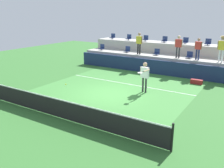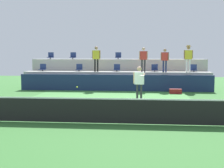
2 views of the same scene
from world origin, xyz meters
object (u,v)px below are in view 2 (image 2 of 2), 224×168
(stadium_chair_upper_mid_right, at_px, (142,56))
(spectator_in_grey, at_px, (143,57))
(equipment_bag, at_px, (175,91))
(stadium_chair_lower_left, at_px, (79,68))
(stadium_chair_upper_far_right, at_px, (189,56))
(spectator_leaning_on_rail, at_px, (96,56))
(stadium_chair_lower_far_left, at_px, (43,68))
(stadium_chair_upper_center, at_px, (118,56))
(spectator_with_hat, at_px, (188,55))
(stadium_chair_upper_right, at_px, (166,56))
(stadium_chair_lower_center, at_px, (117,68))
(tennis_player, at_px, (139,80))
(stadium_chair_upper_mid_left, at_px, (95,56))
(stadium_chair_lower_far_right, at_px, (194,69))
(stadium_chair_upper_far_left, at_px, (51,56))
(spectator_in_white, at_px, (165,58))
(stadium_chair_upper_left, at_px, (73,56))
(stadium_chair_lower_right, at_px, (155,69))
(tennis_ball, at_px, (77,87))

(stadium_chair_upper_mid_right, distance_m, spectator_in_grey, 2.19)
(equipment_bag, bearing_deg, stadium_chair_upper_mid_right, 116.89)
(stadium_chair_lower_left, distance_m, stadium_chair_upper_far_right, 8.24)
(spectator_in_grey, bearing_deg, spectator_leaning_on_rail, 180.00)
(stadium_chair_lower_far_left, relative_size, stadium_chair_upper_center, 1.00)
(spectator_in_grey, bearing_deg, spectator_with_hat, 0.00)
(stadium_chair_upper_right, bearing_deg, spectator_in_grey, -127.59)
(stadium_chair_lower_left, relative_size, stadium_chair_lower_center, 1.00)
(tennis_player, height_order, spectator_with_hat, spectator_with_hat)
(tennis_player, height_order, equipment_bag, tennis_player)
(stadium_chair_upper_mid_left, relative_size, stadium_chair_upper_mid_right, 1.00)
(spectator_in_grey, bearing_deg, stadium_chair_upper_mid_left, 149.46)
(stadium_chair_lower_far_right, xyz_separation_m, spectator_with_hat, (-0.44, -0.38, 0.92))
(stadium_chair_upper_far_left, relative_size, spectator_in_white, 0.33)
(stadium_chair_lower_center, distance_m, tennis_player, 6.09)
(tennis_player, bearing_deg, stadium_chair_lower_far_left, 140.27)
(stadium_chair_lower_left, relative_size, spectator_in_grey, 0.31)
(stadium_chair_upper_mid_left, bearing_deg, equipment_bag, -36.07)
(stadium_chair_upper_left, bearing_deg, stadium_chair_lower_right, -16.16)
(spectator_in_grey, bearing_deg, stadium_chair_upper_center, 131.12)
(spectator_in_white, xyz_separation_m, spectator_with_hat, (1.58, 0.00, 0.19))
(stadium_chair_upper_mid_left, relative_size, tennis_ball, 7.65)
(stadium_chair_lower_far_left, distance_m, stadium_chair_lower_far_right, 10.74)
(stadium_chair_lower_far_left, bearing_deg, spectator_in_white, -2.52)
(spectator_with_hat, bearing_deg, tennis_ball, -120.51)
(stadium_chair_upper_mid_left, height_order, spectator_in_grey, spectator_in_grey)
(stadium_chair_upper_mid_right, height_order, spectator_in_white, spectator_in_white)
(stadium_chair_upper_left, distance_m, stadium_chair_upper_far_right, 8.84)
(stadium_chair_upper_left, xyz_separation_m, tennis_ball, (2.80, -11.78, -1.15))
(stadium_chair_upper_mid_right, bearing_deg, stadium_chair_lower_center, -134.36)
(stadium_chair_upper_center, bearing_deg, tennis_player, -77.54)
(stadium_chair_lower_right, bearing_deg, spectator_in_white, -29.98)
(stadium_chair_lower_center, height_order, spectator_in_grey, spectator_in_grey)
(stadium_chair_upper_far_right, relative_size, spectator_in_white, 0.33)
(stadium_chair_upper_left, relative_size, spectator_with_hat, 0.28)
(stadium_chair_upper_mid_left, bearing_deg, spectator_with_hat, -17.96)
(stadium_chair_upper_mid_left, distance_m, spectator_leaning_on_rail, 2.22)
(stadium_chair_lower_center, relative_size, spectator_in_grey, 0.31)
(stadium_chair_lower_left, bearing_deg, equipment_bag, -19.72)
(stadium_chair_lower_left, height_order, stadium_chair_lower_center, same)
(stadium_chair_lower_right, xyz_separation_m, spectator_in_grey, (-0.79, -0.38, 0.81))
(stadium_chair_lower_far_right, relative_size, spectator_in_white, 0.33)
(stadium_chair_lower_far_left, xyz_separation_m, tennis_player, (7.05, -5.86, -0.33))
(stadium_chair_upper_left, height_order, spectator_with_hat, spectator_with_hat)
(stadium_chair_lower_center, relative_size, stadium_chair_upper_mid_left, 1.00)
(stadium_chair_lower_far_right, distance_m, tennis_ball, 11.70)
(stadium_chair_lower_left, distance_m, spectator_in_white, 6.09)
(stadium_chair_lower_left, bearing_deg, spectator_in_grey, -4.79)
(stadium_chair_upper_left, xyz_separation_m, spectator_with_hat, (8.45, -2.18, 0.07))
(stadium_chair_lower_far_right, relative_size, stadium_chair_upper_far_left, 1.00)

